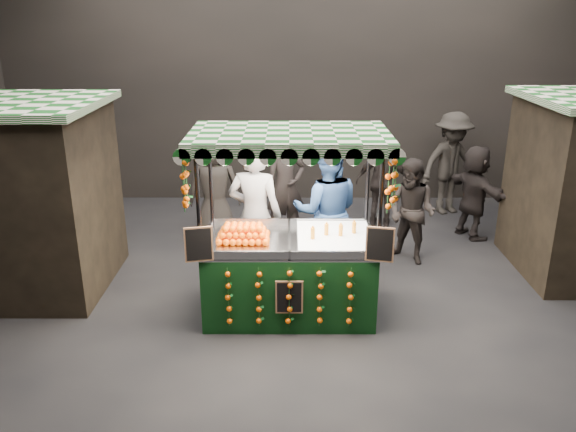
{
  "coord_description": "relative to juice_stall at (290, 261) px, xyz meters",
  "views": [
    {
      "loc": [
        -0.44,
        -6.44,
        3.7
      ],
      "look_at": [
        -0.45,
        0.55,
        1.19
      ],
      "focal_mm": 35.98,
      "sensor_mm": 36.0,
      "label": 1
    }
  ],
  "objects": [
    {
      "name": "ground",
      "position": [
        0.43,
        -0.16,
        -0.73
      ],
      "size": [
        12.0,
        12.0,
        0.0
      ],
      "primitive_type": "plane",
      "color": "black",
      "rests_on": "ground"
    },
    {
      "name": "market_hall",
      "position": [
        0.43,
        -0.16,
        2.65
      ],
      "size": [
        12.1,
        10.1,
        5.05
      ],
      "color": "black",
      "rests_on": "ground"
    },
    {
      "name": "juice_stall",
      "position": [
        0.0,
        0.0,
        0.0
      ],
      "size": [
        2.44,
        1.43,
        2.36
      ],
      "color": "black",
      "rests_on": "ground"
    },
    {
      "name": "vendor_grey",
      "position": [
        -0.48,
        0.84,
        0.29
      ],
      "size": [
        0.84,
        0.64,
        2.06
      ],
      "rotation": [
        0.0,
        0.0,
        2.93
      ],
      "color": "gray",
      "rests_on": "ground"
    },
    {
      "name": "vendor_blue",
      "position": [
        0.52,
        1.11,
        0.27
      ],
      "size": [
        1.01,
        0.8,
        2.0
      ],
      "rotation": [
        0.0,
        0.0,
        3.09
      ],
      "color": "navy",
      "rests_on": "ground"
    },
    {
      "name": "shopper_0",
      "position": [
        -0.07,
        2.51,
        0.21
      ],
      "size": [
        0.81,
        0.69,
        1.89
      ],
      "rotation": [
        0.0,
        0.0,
        0.41
      ],
      "color": "#292321",
      "rests_on": "ground"
    },
    {
      "name": "shopper_1",
      "position": [
        1.85,
        1.64,
        0.08
      ],
      "size": [
        1.0,
        0.98,
        1.62
      ],
      "rotation": [
        0.0,
        0.0,
        -0.72
      ],
      "color": "black",
      "rests_on": "ground"
    },
    {
      "name": "shopper_2",
      "position": [
        1.66,
        3.24,
        0.08
      ],
      "size": [
        1.01,
        0.55,
        1.63
      ],
      "rotation": [
        0.0,
        0.0,
        2.98
      ],
      "color": "black",
      "rests_on": "ground"
    },
    {
      "name": "shopper_3",
      "position": [
        3.04,
        3.94,
        0.23
      ],
      "size": [
        1.43,
        1.12,
        1.94
      ],
      "rotation": [
        0.0,
        0.0,
        0.37
      ],
      "color": "#2C2824",
      "rests_on": "ground"
    },
    {
      "name": "shopper_4",
      "position": [
        -1.25,
        2.57,
        0.16
      ],
      "size": [
        0.92,
        0.64,
        1.78
      ],
      "rotation": [
        0.0,
        0.0,
        3.23
      ],
      "color": "#2E2925",
      "rests_on": "ground"
    },
    {
      "name": "shopper_5",
      "position": [
        3.12,
        2.68,
        0.06
      ],
      "size": [
        1.03,
        1.55,
        1.6
      ],
      "rotation": [
        0.0,
        0.0,
        1.98
      ],
      "color": "#282221",
      "rests_on": "ground"
    }
  ]
}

